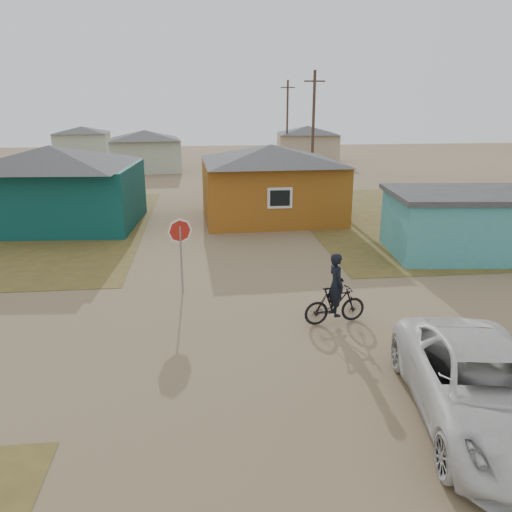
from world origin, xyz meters
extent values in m
plane|color=#856D4C|center=(0.00, 0.00, 0.00)|extent=(120.00, 120.00, 0.00)
cube|color=brown|center=(14.00, 13.00, 0.01)|extent=(20.00, 18.00, 0.00)
cube|color=#0A3836|center=(-8.50, 13.50, 1.50)|extent=(8.40, 6.54, 3.00)
pyramid|color=#333335|center=(-8.50, 13.50, 3.50)|extent=(8.93, 7.08, 1.00)
cube|color=#925216|center=(2.50, 14.00, 1.50)|extent=(7.21, 6.24, 3.00)
pyramid|color=#333335|center=(2.50, 14.00, 3.45)|extent=(7.72, 6.76, 0.90)
cube|color=silver|center=(2.50, 10.97, 1.65)|extent=(1.20, 0.06, 1.00)
cube|color=black|center=(2.50, 10.94, 1.65)|extent=(0.95, 0.04, 0.75)
cube|color=teal|center=(9.50, 6.50, 1.20)|extent=(6.39, 4.61, 2.40)
cube|color=#333335|center=(9.50, 6.50, 2.50)|extent=(6.71, 4.93, 0.20)
cube|color=#ABB69C|center=(-6.00, 34.00, 1.40)|extent=(6.49, 5.60, 2.80)
pyramid|color=#333335|center=(-6.00, 34.00, 3.20)|extent=(7.04, 6.15, 0.80)
cube|color=tan|center=(10.00, 40.00, 1.40)|extent=(6.41, 5.50, 2.80)
pyramid|color=#333335|center=(10.00, 40.00, 3.20)|extent=(6.95, 6.05, 0.80)
cube|color=#ABB69C|center=(-14.00, 46.00, 1.35)|extent=(5.75, 5.28, 2.70)
pyramid|color=#333335|center=(-14.00, 46.00, 3.05)|extent=(6.28, 5.81, 0.70)
cylinder|color=#453329|center=(6.50, 22.00, 4.00)|extent=(0.20, 0.20, 8.00)
cube|color=#453329|center=(6.50, 22.00, 7.30)|extent=(1.40, 0.10, 0.10)
cylinder|color=#453329|center=(7.50, 38.00, 4.00)|extent=(0.20, 0.20, 8.00)
cube|color=#453329|center=(7.50, 38.00, 7.30)|extent=(1.40, 0.10, 0.10)
cylinder|color=gray|center=(-1.93, 3.42, 1.12)|extent=(0.07, 0.07, 2.25)
imported|color=black|center=(2.43, 0.53, 0.55)|extent=(1.89, 0.80, 1.10)
imported|color=black|center=(2.43, 0.53, 1.16)|extent=(0.53, 0.72, 1.80)
imported|color=silver|center=(4.06, -4.32, 0.77)|extent=(3.42, 5.90, 1.54)
camera|label=1|loc=(-1.25, -12.16, 6.05)|focal=35.00mm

